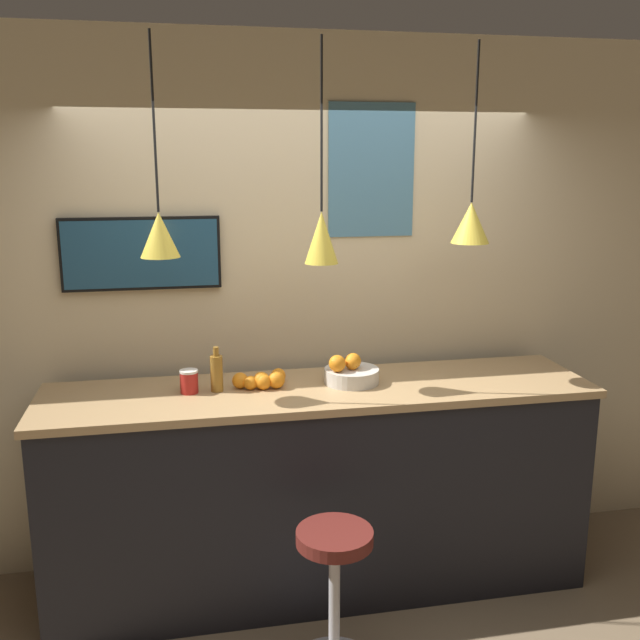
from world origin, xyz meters
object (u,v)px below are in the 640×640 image
at_px(spread_jar, 189,381).
at_px(mounted_tv, 141,254).
at_px(fruit_bowl, 351,372).
at_px(bar_stool, 334,584).
at_px(juice_bottle, 217,372).

distance_m(spread_jar, mounted_tv, 0.73).
height_order(fruit_bowl, mounted_tv, mounted_tv).
distance_m(bar_stool, spread_jar, 1.18).
relative_size(fruit_bowl, juice_bottle, 1.24).
xyz_separation_m(fruit_bowl, juice_bottle, (-0.69, 0.00, 0.04)).
relative_size(fruit_bowl, mounted_tv, 0.35).
distance_m(juice_bottle, mounted_tv, 0.75).
xyz_separation_m(bar_stool, fruit_bowl, (0.24, 0.71, 0.74)).
bearing_deg(fruit_bowl, juice_bottle, 179.75).
relative_size(juice_bottle, spread_jar, 1.95).
height_order(bar_stool, mounted_tv, mounted_tv).
height_order(juice_bottle, spread_jar, juice_bottle).
height_order(bar_stool, spread_jar, spread_jar).
bearing_deg(mounted_tv, juice_bottle, -45.79).
bearing_deg(fruit_bowl, mounted_tv, 160.69).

